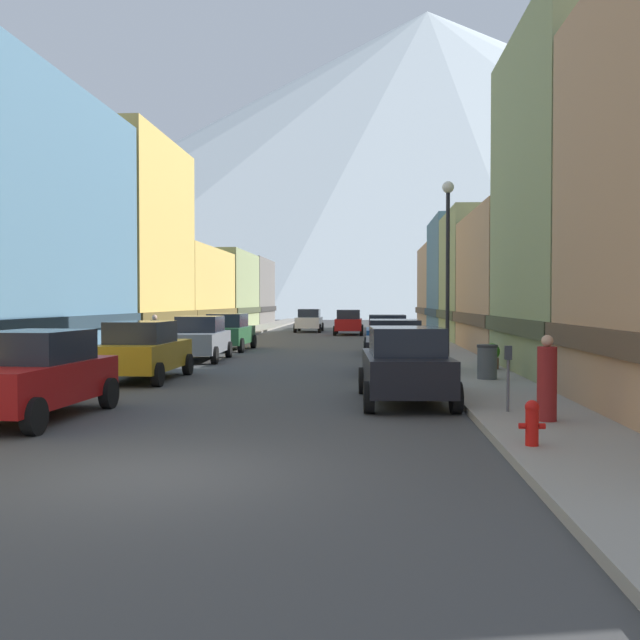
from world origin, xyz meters
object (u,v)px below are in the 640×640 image
car_left_1 (143,350)px  parking_meter_near (508,369)px  trash_bin_right (487,362)px  car_left_2 (200,338)px  potted_plant_0 (59,355)px  potted_plant_1 (492,355)px  car_right_2 (387,334)px  pedestrian_1 (547,381)px  car_driving_1 (309,320)px  car_right_1 (394,346)px  car_left_3 (229,332)px  car_right_0 (405,365)px  car_driving_0 (349,322)px  fire_hydrant_near (532,421)px  streetlamp_right (448,248)px  pedestrian_0 (155,335)px  car_left_0 (33,375)px

car_left_1 → parking_meter_near: bearing=-34.7°
car_left_1 → parking_meter_near: 11.62m
trash_bin_right → parking_meter_near: bearing=-95.5°
car_left_2 → potted_plant_0: car_left_2 is taller
potted_plant_0 → potted_plant_1: size_ratio=1.10×
car_right_2 → pedestrian_1: (2.45, -19.26, -0.01)m
car_driving_1 → potted_plant_1: size_ratio=5.19×
parking_meter_near → potted_plant_0: bearing=147.8°
car_right_1 → pedestrian_1: size_ratio=2.75×
car_right_1 → car_right_2: same height
parking_meter_near → potted_plant_1: size_ratio=1.57×
car_left_3 → car_driving_1: 21.75m
car_right_0 → car_driving_1: bearing=97.8°
car_driving_0 → trash_bin_right: size_ratio=4.49×
fire_hydrant_near → streetlamp_right: bearing=90.5°
car_driving_0 → car_driving_1: same height
car_right_0 → car_driving_1: (-5.40, 39.62, 0.00)m
car_left_2 → car_right_1: bearing=-32.3°
pedestrian_0 → potted_plant_1: bearing=-27.0°
car_right_1 → pedestrian_1: car_right_1 is taller
car_left_3 → streetlamp_right: streetlamp_right is taller
car_left_3 → car_right_2: size_ratio=1.01×
car_left_1 → car_right_2: bearing=56.6°
car_left_1 → streetlamp_right: (9.15, 0.89, 3.09)m
car_left_2 → fire_hydrant_near: 19.82m
car_left_2 → streetlamp_right: (9.15, -6.51, 3.09)m
potted_plant_0 → streetlamp_right: size_ratio=0.16×
car_right_1 → streetlamp_right: streetlamp_right is taller
pedestrian_1 → streetlamp_right: bearing=96.0°
car_left_2 → fire_hydrant_near: bearing=-62.2°
car_left_2 → trash_bin_right: 12.77m
car_left_0 → parking_meter_near: 9.57m
car_left_2 → streetlamp_right: 11.65m
pedestrian_0 → streetlamp_right: size_ratio=0.28×
car_right_2 → pedestrian_0: size_ratio=2.67×
potted_plant_0 → pedestrian_0: size_ratio=0.57×
car_left_1 → car_driving_1: size_ratio=1.00×
pedestrian_0 → streetlamp_right: (11.60, -8.61, 3.08)m
car_left_3 → streetlamp_right: 15.92m
car_left_2 → parking_meter_near: car_left_2 is taller
car_driving_0 → potted_plant_0: bearing=-106.5°
car_right_2 → parking_meter_near: car_right_2 is taller
trash_bin_right → car_left_3: bearing=126.2°
car_left_3 → car_driving_1: size_ratio=1.01×
car_right_0 → car_right_1: size_ratio=1.02×
potted_plant_1 → car_left_2: bearing=156.7°
fire_hydrant_near → car_left_0: bearing=162.7°
car_right_0 → streetlamp_right: 6.35m
car_driving_1 → parking_meter_near: (7.35, -41.79, 0.11)m
car_left_2 → car_right_0: (7.60, -11.84, 0.00)m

